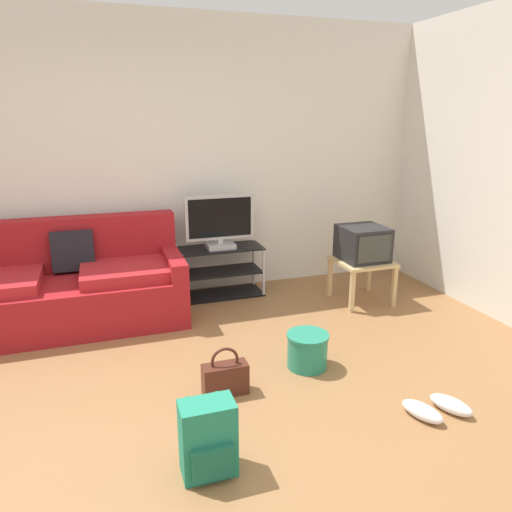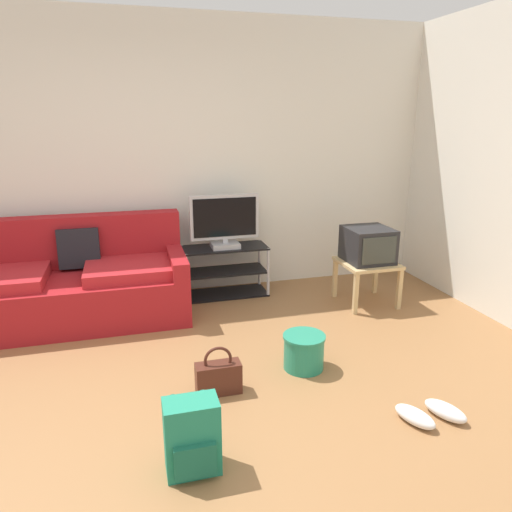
# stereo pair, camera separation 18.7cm
# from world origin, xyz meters

# --- Properties ---
(ground_plane) EXTENTS (9.00, 9.80, 0.02)m
(ground_plane) POSITION_xyz_m (0.00, 0.00, -0.01)
(ground_plane) COLOR olive
(wall_back) EXTENTS (9.00, 0.10, 2.70)m
(wall_back) POSITION_xyz_m (0.00, 2.45, 1.35)
(wall_back) COLOR silver
(wall_back) RESTS_ON ground_plane
(couch) EXTENTS (2.05, 0.88, 0.89)m
(couch) POSITION_xyz_m (-0.67, 1.93, 0.32)
(couch) COLOR maroon
(couch) RESTS_ON ground_plane
(tv_stand) EXTENTS (0.85, 0.36, 0.51)m
(tv_stand) POSITION_xyz_m (0.80, 2.15, 0.25)
(tv_stand) COLOR black
(tv_stand) RESTS_ON ground_plane
(flat_tv) EXTENTS (0.68, 0.22, 0.53)m
(flat_tv) POSITION_xyz_m (0.80, 2.12, 0.77)
(flat_tv) COLOR #B2B2B7
(flat_tv) RESTS_ON tv_stand
(side_table) EXTENTS (0.51, 0.51, 0.42)m
(side_table) POSITION_xyz_m (2.07, 1.56, 0.36)
(side_table) COLOR tan
(side_table) RESTS_ON ground_plane
(crt_tv) EXTENTS (0.42, 0.43, 0.33)m
(crt_tv) POSITION_xyz_m (2.07, 1.58, 0.59)
(crt_tv) COLOR #232326
(crt_tv) RESTS_ON side_table
(backpack) EXTENTS (0.28, 0.24, 0.40)m
(backpack) POSITION_xyz_m (0.12, -0.29, 0.20)
(backpack) COLOR #238466
(backpack) RESTS_ON ground_plane
(handbag) EXTENTS (0.30, 0.12, 0.33)m
(handbag) POSITION_xyz_m (0.38, 0.39, 0.12)
(handbag) COLOR #4C2319
(handbag) RESTS_ON ground_plane
(cleaning_bucket) EXTENTS (0.31, 0.31, 0.26)m
(cleaning_bucket) POSITION_xyz_m (1.04, 0.54, 0.14)
(cleaning_bucket) COLOR #238466
(cleaning_bucket) RESTS_ON ground_plane
(sneakers_pair) EXTENTS (0.43, 0.29, 0.09)m
(sneakers_pair) POSITION_xyz_m (1.55, -0.25, 0.04)
(sneakers_pair) COLOR white
(sneakers_pair) RESTS_ON ground_plane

